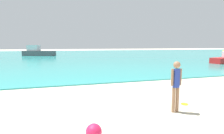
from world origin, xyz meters
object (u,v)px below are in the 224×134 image
at_px(frisbee, 184,104).
at_px(beach_ball, 94,132).
at_px(person_standing, 176,84).
at_px(boat_far, 38,52).

relative_size(frisbee, beach_ball, 0.68).
height_order(frisbee, beach_ball, beach_ball).
xyz_separation_m(frisbee, beach_ball, (-3.44, -1.40, 0.16)).
bearing_deg(frisbee, beach_ball, -157.87).
bearing_deg(person_standing, frisbee, -145.68).
relative_size(frisbee, boat_far, 0.04).
bearing_deg(boat_far, frisbee, -51.68).
xyz_separation_m(boat_far, beach_ball, (4.28, -32.97, -0.57)).
bearing_deg(person_standing, boat_far, -77.35).
height_order(boat_far, beach_ball, boat_far).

